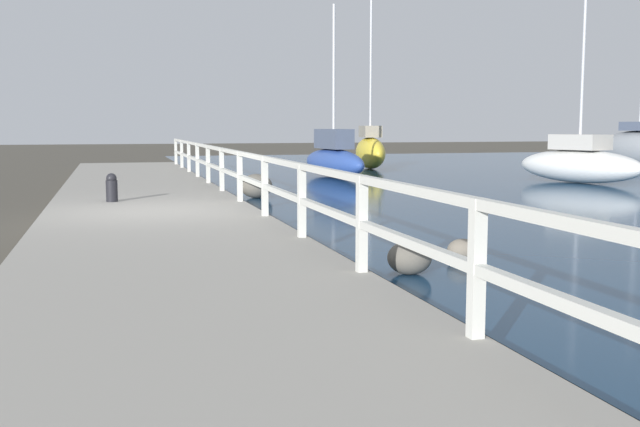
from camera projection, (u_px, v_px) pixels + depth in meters
name	position (u px, v px, depth m)	size (l,w,h in m)	color
ground_plane	(153.00, 224.00, 13.19)	(120.00, 120.00, 0.00)	#4C473D
dock_walkway	(153.00, 217.00, 13.17)	(3.73, 36.00, 0.23)	#9E998E
railing	(251.00, 171.00, 13.55)	(0.10, 32.50, 0.99)	silver
boulder_downstream	(410.00, 258.00, 8.69)	(0.53, 0.47, 0.39)	#666056
boulder_upstream	(256.00, 186.00, 17.86)	(0.77, 0.69, 0.58)	#666056
boulder_mid_strip	(462.00, 250.00, 9.52)	(0.39, 0.35, 0.29)	slate
mooring_bollard	(112.00, 187.00, 14.73)	(0.23, 0.23, 0.56)	black
sailboat_white	(579.00, 163.00, 22.56)	(2.70, 4.48, 5.88)	white
sailboat_gray	(639.00, 148.00, 30.32)	(2.25, 4.06, 7.73)	gray
sailboat_blue	(334.00, 158.00, 24.95)	(1.42, 4.51, 5.66)	#2D4C9E
sailboat_yellow	(370.00, 150.00, 29.99)	(1.43, 3.56, 7.32)	gold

